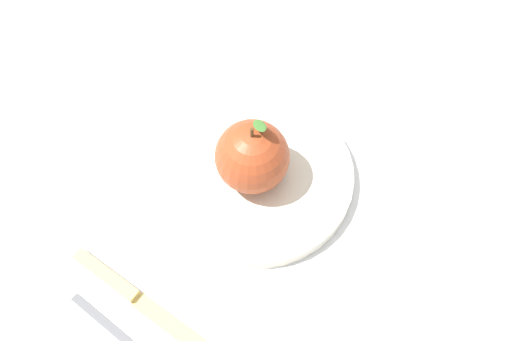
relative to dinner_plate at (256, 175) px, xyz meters
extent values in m
plane|color=silver|center=(-0.05, 0.00, -0.01)|extent=(2.40, 2.40, 0.00)
cylinder|color=silver|center=(0.00, 0.00, 0.00)|extent=(0.22, 0.22, 0.02)
torus|color=silver|center=(0.00, 0.00, 0.00)|extent=(0.22, 0.22, 0.01)
sphere|color=#9E3D1E|center=(-0.01, 0.00, 0.05)|extent=(0.08, 0.08, 0.08)
cylinder|color=#4C3319|center=(-0.01, 0.00, 0.09)|extent=(0.00, 0.00, 0.02)
ellipsoid|color=#386628|center=(0.00, 0.00, 0.10)|extent=(0.02, 0.03, 0.01)
cube|color=#D8B766|center=(-0.17, -0.10, -0.01)|extent=(0.05, 0.14, 0.00)
cube|color=#D8B766|center=(-0.20, 0.00, -0.01)|extent=(0.04, 0.08, 0.01)
cube|color=#59595E|center=(-0.22, -0.06, -0.01)|extent=(0.04, 0.13, 0.01)
camera|label=1|loc=(-0.23, -0.29, 0.66)|focal=46.28mm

